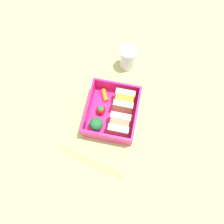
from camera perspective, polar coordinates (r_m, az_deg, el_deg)
ground_plane at (r=65.79cm, az=-0.00°, el=-1.11°), size 120.00×120.00×2.00cm
bento_tray at (r=64.28cm, az=-0.00°, el=-0.64°), size 16.06×14.18×1.20cm
bento_rim at (r=61.42cm, az=-0.00°, el=0.30°), size 16.06×14.18×4.89cm
sandwich_left at (r=62.59cm, az=3.16°, el=2.82°), size 5.30×5.57×4.90cm
sandwich_center_left at (r=60.16cm, az=1.93°, el=-3.31°), size 5.30×5.57×4.90cm
carrot_stick_far_left at (r=65.16cm, az=-1.93°, el=4.40°), size 4.02×2.95×1.51cm
strawberry_far_left at (r=62.52cm, az=-3.00°, el=0.27°), size 2.71×2.71×3.31cm
broccoli_floret at (r=59.88cm, az=-4.15°, el=-3.22°), size 3.78×3.78×4.84cm
chopstick_pair at (r=61.57cm, az=-5.32°, el=-12.99°), size 5.74×18.57×0.70cm
drinking_glass at (r=69.61cm, az=4.15°, el=13.89°), size 5.01×5.01×7.32cm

